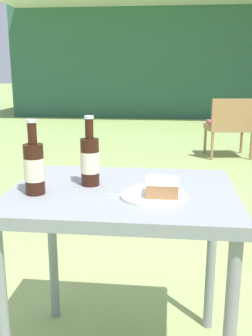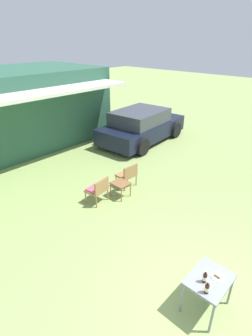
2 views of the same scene
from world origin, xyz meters
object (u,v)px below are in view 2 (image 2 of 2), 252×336
at_px(wicker_chair_cushioned, 98,189).
at_px(wicker_chair_plain, 128,174).
at_px(garden_side_table, 120,184).
at_px(patio_table, 209,282).
at_px(parked_car, 142,126).
at_px(cake_on_plate, 218,276).
at_px(cola_bottle_near, 205,278).
at_px(cola_bottle_far, 207,289).

bearing_deg(wicker_chair_cushioned, wicker_chair_plain, 171.33).
distance_m(garden_side_table, patio_table, 3.90).
relative_size(parked_car, wicker_chair_plain, 5.82).
distance_m(parked_car, wicker_chair_plain, 4.11).
bearing_deg(cake_on_plate, cola_bottle_near, 154.54).
distance_m(patio_table, cola_bottle_far, 0.34).
bearing_deg(cake_on_plate, patio_table, 147.44).
distance_m(wicker_chair_plain, patio_table, 4.36).
bearing_deg(cola_bottle_near, cola_bottle_far, -143.22).
bearing_deg(patio_table, wicker_chair_plain, 60.65).
bearing_deg(patio_table, cola_bottle_near, 162.82).
bearing_deg(cake_on_plate, cola_bottle_far, -179.48).
height_order(parked_car, patio_table, parked_car).
height_order(wicker_chair_plain, patio_table, wicker_chair_plain).
distance_m(parked_car, cake_on_plate, 8.21).
height_order(parked_car, cola_bottle_far, parked_car).
relative_size(cake_on_plate, cola_bottle_near, 0.87).
xyz_separation_m(parked_car, patio_table, (-5.53, -6.10, -0.07)).
distance_m(garden_side_table, cake_on_plate, 3.94).
xyz_separation_m(parked_car, wicker_chair_cushioned, (-4.61, -2.28, -0.26)).
bearing_deg(cola_bottle_far, patio_table, 16.40).
bearing_deg(patio_table, garden_side_table, 66.19).
distance_m(parked_car, cola_bottle_near, 8.29).
height_order(wicker_chair_plain, cola_bottle_far, cola_bottle_far).
bearing_deg(wicker_chair_cushioned, cake_on_plate, 70.73).
height_order(parked_car, wicker_chair_plain, parked_car).
height_order(wicker_chair_cushioned, cola_bottle_far, cola_bottle_far).
bearing_deg(parked_car, wicker_chair_cushioned, -158.23).
bearing_deg(cola_bottle_near, wicker_chair_cushioned, 74.59).
relative_size(wicker_chair_plain, garden_side_table, 1.56).
bearing_deg(cake_on_plate, wicker_chair_plain, 62.58).
xyz_separation_m(patio_table, cola_bottle_near, (-0.12, 0.04, 0.18)).
distance_m(wicker_chair_cushioned, wicker_chair_plain, 1.21).
height_order(cake_on_plate, cola_bottle_far, cola_bottle_far).
bearing_deg(garden_side_table, wicker_chair_cushioned, 159.07).
bearing_deg(wicker_chair_cushioned, parked_car, -161.37).
distance_m(wicker_chair_plain, cola_bottle_near, 4.40).
height_order(wicker_chair_plain, cake_on_plate, cake_on_plate).
bearing_deg(cola_bottle_near, patio_table, -17.18).
xyz_separation_m(parked_car, cola_bottle_far, (-5.81, -6.18, 0.10)).
bearing_deg(parked_car, patio_table, -136.78).
relative_size(parked_car, wicker_chair_cushioned, 5.82).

